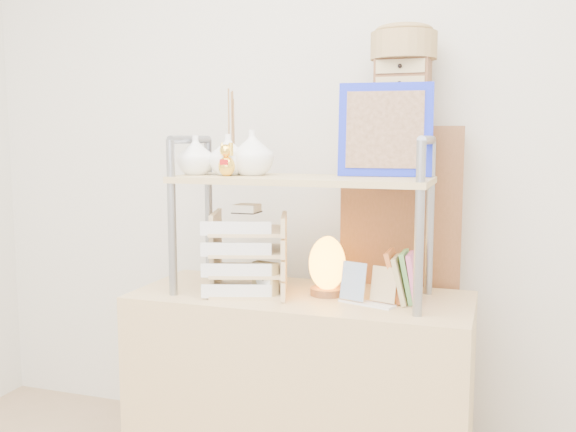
{
  "coord_description": "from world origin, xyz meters",
  "views": [
    {
      "loc": [
        0.66,
        -0.94,
        1.31
      ],
      "look_at": [
        -0.05,
        1.2,
        1.03
      ],
      "focal_mm": 40.0,
      "sensor_mm": 36.0,
      "label": 1
    }
  ],
  "objects_px": {
    "letter_tray": "(248,258)",
    "desk": "(301,394)",
    "cabinet": "(399,297)",
    "salt_lamp": "(327,265)"
  },
  "relations": [
    {
      "from": "desk",
      "to": "salt_lamp",
      "type": "relative_size",
      "value": 5.67
    },
    {
      "from": "desk",
      "to": "salt_lamp",
      "type": "xyz_separation_m",
      "value": [
        0.09,
        0.02,
        0.48
      ]
    },
    {
      "from": "letter_tray",
      "to": "salt_lamp",
      "type": "height_order",
      "value": "letter_tray"
    },
    {
      "from": "salt_lamp",
      "to": "cabinet",
      "type": "bearing_deg",
      "value": 59.6
    },
    {
      "from": "letter_tray",
      "to": "desk",
      "type": "bearing_deg",
      "value": 12.66
    },
    {
      "from": "cabinet",
      "to": "letter_tray",
      "type": "xyz_separation_m",
      "value": [
        -0.48,
        -0.41,
        0.2
      ]
    },
    {
      "from": "desk",
      "to": "salt_lamp",
      "type": "bearing_deg",
      "value": 12.9
    },
    {
      "from": "desk",
      "to": "cabinet",
      "type": "xyz_separation_m",
      "value": [
        0.3,
        0.37,
        0.3
      ]
    },
    {
      "from": "cabinet",
      "to": "salt_lamp",
      "type": "bearing_deg",
      "value": -127.58
    },
    {
      "from": "desk",
      "to": "letter_tray",
      "type": "height_order",
      "value": "letter_tray"
    }
  ]
}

